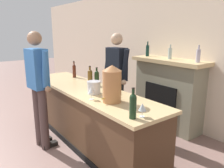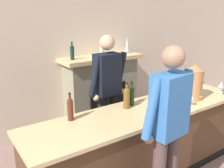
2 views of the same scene
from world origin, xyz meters
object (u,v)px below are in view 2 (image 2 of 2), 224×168
Objects in this scene: potted_plant_corner at (198,89)px; wine_glass_mid_counter at (221,85)px; wine_bottle_cabernet_heavy at (156,92)px; wine_bottle_burgundy_dark at (131,94)px; wine_bottle_merlot_tall at (127,97)px; wine_bottle_chardonnay_pale at (70,108)px; person_customer at (168,130)px; copper_dispenser at (194,82)px; wine_glass_near_bucket at (191,96)px; ice_bucket_steel at (168,99)px; person_bartender at (108,92)px; fireplace_stone at (102,91)px.

potted_plant_corner is 4.82× the size of wine_glass_mid_counter.
wine_bottle_burgundy_dark is (-0.37, 0.07, 0.02)m from wine_bottle_cabernet_heavy.
wine_bottle_merlot_tall reaches higher than wine_bottle_cabernet_heavy.
wine_bottle_chardonnay_pale is 2.10× the size of wine_glass_mid_counter.
person_customer reaches higher than copper_dispenser.
wine_bottle_cabernet_heavy reaches higher than wine_glass_near_bucket.
wine_bottle_chardonnay_pale is (-1.22, 0.31, 0.05)m from ice_bucket_steel.
copper_dispenser is 1.53× the size of wine_bottle_burgundy_dark.
copper_dispenser is 0.54m from wine_bottle_cabernet_heavy.
potted_plant_corner is 3.71× the size of ice_bucket_steel.
wine_bottle_burgundy_dark is (0.06, -0.46, 0.08)m from person_bartender.
wine_bottle_merlot_tall is at bearing 178.61° from wine_bottle_cabernet_heavy.
wine_bottle_burgundy_dark is at bearing 24.76° from wine_bottle_merlot_tall.
copper_dispenser is 3.15× the size of wine_glass_mid_counter.
fireplace_stone reaches higher than wine_bottle_burgundy_dark.
wine_bottle_cabernet_heavy is 0.38m from wine_bottle_burgundy_dark.
wine_glass_near_bucket is at bearing 25.95° from person_customer.
wine_glass_near_bucket is at bearing -18.69° from wine_bottle_chardonnay_pale.
wine_bottle_cabernet_heavy is at bearing -51.02° from person_bartender.
ice_bucket_steel reaches higher than wine_glass_near_bucket.
wine_bottle_cabernet_heavy is (0.00, 0.22, 0.03)m from ice_bucket_steel.
wine_bottle_merlot_tall is 2.13× the size of wine_glass_mid_counter.
fireplace_stone is 2.04m from wine_glass_mid_counter.
ice_bucket_steel is at bearing -91.16° from fireplace_stone.
wine_bottle_chardonnay_pale is at bearing 174.04° from wine_bottle_merlot_tall.
copper_dispenser is 1.47× the size of wine_bottle_merlot_tall.
person_customer is 11.96× the size of wine_glass_mid_counter.
wine_bottle_burgundy_dark is at bearing 166.28° from wine_glass_mid_counter.
copper_dispenser reaches higher than wine_bottle_burgundy_dark.
copper_dispenser is (0.89, -0.77, 0.18)m from person_bartender.
wine_bottle_cabernet_heavy is 1.22m from wine_bottle_chardonnay_pale.
ice_bucket_steel is 0.29m from wine_glass_near_bucket.
potted_plant_corner is 3.25m from person_bartender.
copper_dispenser is at bearing -40.65° from person_bartender.
fireplace_stone is at bearing 73.34° from person_customer.
person_customer is 5.69× the size of wine_bottle_chardonnay_pale.
wine_bottle_burgundy_dark is 0.98× the size of wine_bottle_chardonnay_pale.
wine_bottle_cabernet_heavy is (0.64, 0.82, 0.04)m from person_customer.
fireplace_stone reaches higher than wine_bottle_merlot_tall.
ice_bucket_steel is 0.22m from wine_bottle_cabernet_heavy.
wine_glass_near_bucket is (0.22, -0.18, 0.04)m from ice_bucket_steel.
person_customer is at bearing -152.29° from copper_dispenser.
wine_bottle_cabernet_heavy is 0.86× the size of wine_bottle_chardonnay_pale.
wine_bottle_chardonnay_pale is at bearing 165.83° from ice_bucket_steel.
fireplace_stone is 5.05× the size of wine_bottle_chardonnay_pale.
fireplace_stone is at bearing 121.17° from wine_glass_mid_counter.
wine_bottle_cabernet_heavy is at bearing 165.18° from wine_glass_mid_counter.
fireplace_stone is 1.48m from wine_bottle_cabernet_heavy.
fireplace_stone is 3.37× the size of copper_dispenser.
wine_bottle_burgundy_dark reaches higher than wine_glass_mid_counter.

